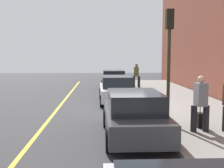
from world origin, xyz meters
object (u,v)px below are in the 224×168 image
at_px(pedestrian_grey_coat, 200,102).
at_px(rolling_suitcase, 200,120).
at_px(parked_car_white, 116,89).
at_px(parked_car_black, 113,80).
at_px(pedestrian_olive_coat, 136,75).
at_px(parked_car_charcoal, 134,115).
at_px(traffic_light_pole, 169,47).

xyz_separation_m(pedestrian_grey_coat, rolling_suitcase, (0.49, -0.18, -0.73)).
distance_m(parked_car_white, parked_car_black, 6.04).
xyz_separation_m(parked_car_white, parked_car_black, (6.04, -0.12, -0.00)).
bearing_deg(parked_car_white, pedestrian_olive_coat, -17.49).
bearing_deg(pedestrian_grey_coat, rolling_suitcase, -20.47).
relative_size(parked_car_white, pedestrian_grey_coat, 2.35).
xyz_separation_m(parked_car_black, pedestrian_olive_coat, (0.12, -1.82, 0.38)).
relative_size(parked_car_charcoal, pedestrian_olive_coat, 2.34).
distance_m(parked_car_charcoal, pedestrian_grey_coat, 2.24).
relative_size(parked_car_charcoal, pedestrian_grey_coat, 2.34).
distance_m(pedestrian_grey_coat, traffic_light_pole, 2.28).
bearing_deg(parked_car_charcoal, pedestrian_olive_coat, -7.88).
relative_size(pedestrian_grey_coat, pedestrian_olive_coat, 1.00).
bearing_deg(traffic_light_pole, parked_car_charcoal, 131.00).
bearing_deg(traffic_light_pole, parked_car_black, 7.18).
relative_size(pedestrian_olive_coat, rolling_suitcase, 2.12).
bearing_deg(rolling_suitcase, parked_car_charcoal, 104.20).
distance_m(parked_car_charcoal, parked_car_black, 12.70).
height_order(parked_car_white, parked_car_black, same).
xyz_separation_m(parked_car_white, pedestrian_grey_coat, (-6.56, -2.37, 0.38)).
bearing_deg(parked_car_charcoal, parked_car_black, 0.19).
xyz_separation_m(parked_car_white, rolling_suitcase, (-6.06, -2.55, -0.35)).
bearing_deg(parked_car_white, parked_car_black, -1.17).
height_order(pedestrian_olive_coat, traffic_light_pole, traffic_light_pole).
bearing_deg(pedestrian_grey_coat, parked_car_black, 10.11).
bearing_deg(rolling_suitcase, traffic_light_pole, 57.92).
bearing_deg(parked_car_black, traffic_light_pole, -172.82).
height_order(parked_car_charcoal, pedestrian_grey_coat, pedestrian_grey_coat).
distance_m(pedestrian_grey_coat, rolling_suitcase, 0.90).
bearing_deg(parked_car_white, rolling_suitcase, -157.17).
xyz_separation_m(pedestrian_grey_coat, traffic_light_pole, (1.11, 0.80, 1.83)).
relative_size(pedestrian_grey_coat, traffic_light_pole, 0.45).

